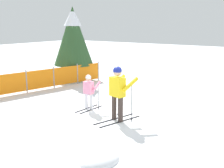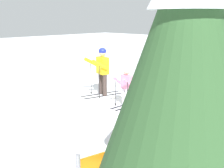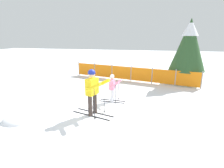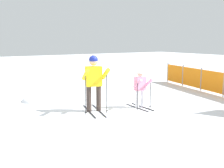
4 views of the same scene
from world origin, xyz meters
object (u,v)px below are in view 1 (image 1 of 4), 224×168
at_px(skier_adult, 118,88).
at_px(conifer_far, 73,35).
at_px(safety_fence, 26,81).
at_px(skier_child, 89,89).

height_order(skier_adult, conifer_far, conifer_far).
xyz_separation_m(safety_fence, conifer_far, (3.29, 0.23, 1.85)).
bearing_deg(safety_fence, conifer_far, 4.01).
xyz_separation_m(skier_child, conifer_far, (3.63, 4.01, 1.62)).
relative_size(skier_adult, skier_child, 1.38).
bearing_deg(skier_child, conifer_far, 50.03).
bearing_deg(skier_child, skier_adult, -102.66).
relative_size(skier_child, safety_fence, 0.16).
height_order(skier_child, conifer_far, conifer_far).
height_order(skier_child, safety_fence, skier_child).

